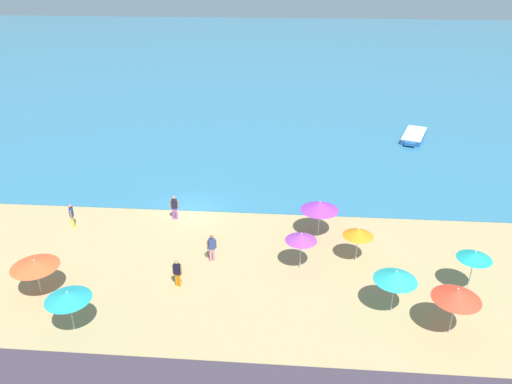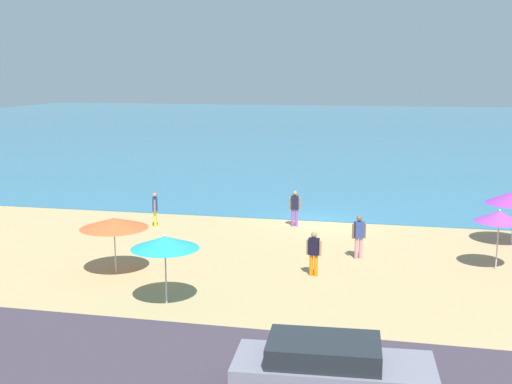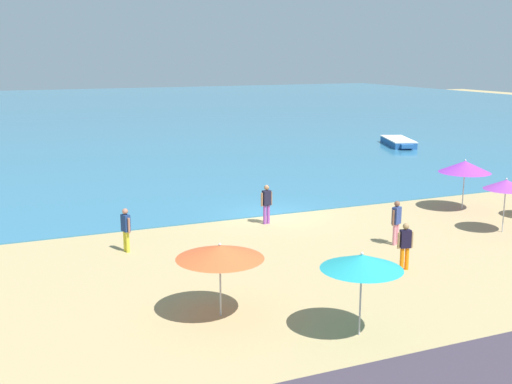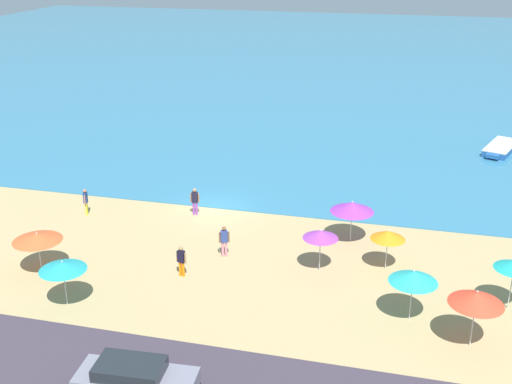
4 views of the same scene
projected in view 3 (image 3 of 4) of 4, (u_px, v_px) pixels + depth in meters
The scene contains 11 objects.
ground_plane at pixel (273, 215), 29.42m from camera, with size 160.00×160.00×0.00m, color tan.
sea at pixel (85, 113), 78.76m from camera, with size 150.00×110.00×0.05m, color teal.
beach_umbrella_0 at pixel (465, 167), 30.10m from camera, with size 2.42×2.42×2.41m.
beach_umbrella_5 at pixel (506, 185), 26.25m from camera, with size 1.81×1.81×2.29m.
beach_umbrella_6 at pixel (220, 252), 17.78m from camera, with size 2.49×2.49×2.15m.
beach_umbrella_8 at pixel (362, 262), 16.53m from camera, with size 2.17×2.17×2.29m.
bather_0 at pixel (126, 228), 23.84m from camera, with size 0.32×0.55×1.67m.
bather_1 at pixel (396, 220), 24.73m from camera, with size 0.53×0.34×1.75m.
bather_2 at pixel (405, 244), 21.86m from camera, with size 0.56×0.29×1.66m.
bather_3 at pixel (267, 202), 27.78m from camera, with size 0.56×0.27×1.73m.
skiff_nearshore at pixel (398, 142), 51.12m from camera, with size 3.26×5.20×0.56m.
Camera 3 is at (-12.03, -25.87, 7.30)m, focal length 45.00 mm.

